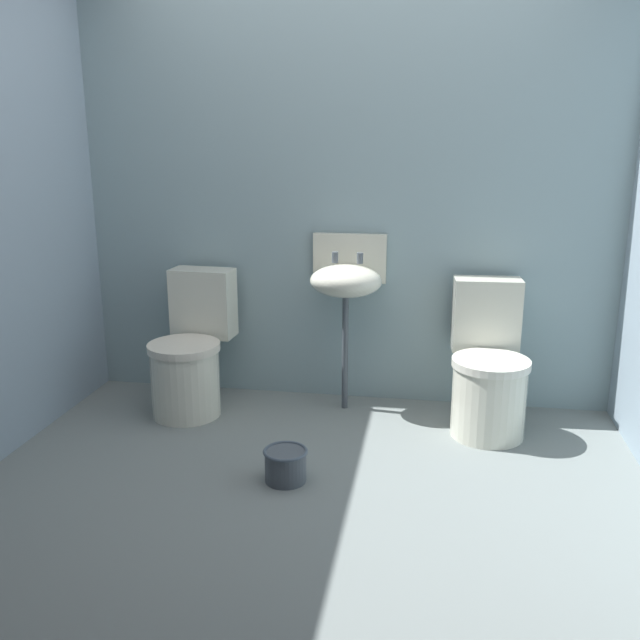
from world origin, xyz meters
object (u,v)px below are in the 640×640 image
at_px(toilet_right, 488,372).
at_px(sink, 346,279).
at_px(bucket, 286,464).
at_px(toilet_left, 191,356).

bearing_deg(toilet_right, sink, -16.79).
distance_m(toilet_right, bucket, 1.22).
distance_m(toilet_left, toilet_right, 1.64).
height_order(toilet_right, bucket, toilet_right).
xyz_separation_m(sink, bucket, (-0.15, -0.94, -0.67)).
height_order(toilet_left, bucket, toilet_left).
xyz_separation_m(toilet_right, sink, (-0.78, 0.19, 0.43)).
height_order(toilet_left, sink, sink).
xyz_separation_m(toilet_left, bucket, (0.71, -0.75, -0.24)).
bearing_deg(bucket, sink, 80.88).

